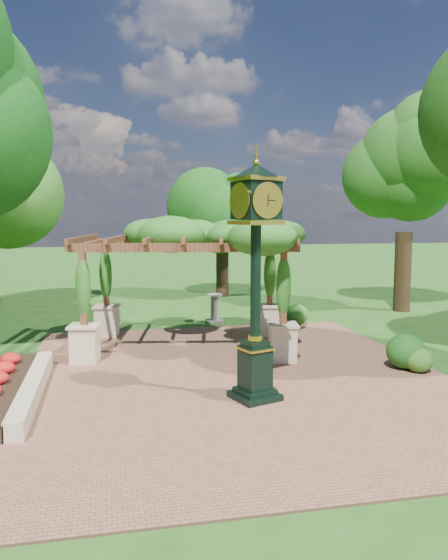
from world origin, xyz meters
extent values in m
plane|color=#1E4714|center=(0.00, 0.00, 0.00)|extent=(120.00, 120.00, 0.00)
cube|color=brown|center=(0.00, 1.00, 0.02)|extent=(10.00, 12.00, 0.04)
cube|color=#C6B793|center=(-4.60, 0.50, 0.20)|extent=(0.35, 5.00, 0.40)
cube|color=black|center=(0.00, -0.64, 0.11)|extent=(1.11, 1.11, 0.13)
cube|color=black|center=(0.00, -0.64, 0.69)|extent=(0.69, 0.69, 0.98)
cube|color=gold|center=(0.00, -0.64, 1.13)|extent=(0.78, 0.78, 0.04)
cylinder|color=black|center=(0.00, -0.64, 2.54)|extent=(0.28, 0.28, 2.50)
cube|color=black|center=(0.00, -0.64, 4.17)|extent=(0.97, 0.97, 0.76)
cylinder|color=#EEE6CA|center=(0.13, -1.01, 4.17)|extent=(0.63, 0.25, 0.65)
cone|color=black|center=(0.00, -0.64, 4.77)|extent=(1.25, 1.25, 0.27)
sphere|color=gold|center=(0.00, -0.64, 4.93)|extent=(0.15, 0.15, 0.15)
cube|color=beige|center=(-3.62, 3.12, 0.51)|extent=(0.79, 0.79, 0.94)
cube|color=brown|center=(-3.62, 3.12, 2.00)|extent=(0.19, 0.19, 1.94)
cube|color=beige|center=(1.53, 2.18, 0.51)|extent=(0.79, 0.79, 0.94)
cube|color=brown|center=(1.53, 2.18, 2.00)|extent=(0.19, 0.19, 1.94)
cube|color=beige|center=(-3.05, 6.21, 0.51)|extent=(0.79, 0.79, 0.94)
cube|color=brown|center=(-3.05, 6.21, 2.00)|extent=(0.19, 0.19, 1.94)
cube|color=beige|center=(2.09, 5.27, 0.51)|extent=(0.79, 0.79, 0.94)
cube|color=brown|center=(2.09, 5.27, 2.00)|extent=(0.19, 0.19, 1.94)
cube|color=brown|center=(-1.04, 2.65, 3.05)|extent=(5.99, 1.23, 0.23)
cube|color=brown|center=(-0.48, 5.74, 3.05)|extent=(5.99, 1.23, 0.23)
ellipsoid|color=#235819|center=(-0.76, 4.20, 3.34)|extent=(6.64, 4.79, 1.05)
cube|color=gray|center=(0.79, 7.84, 0.05)|extent=(0.60, 0.60, 0.11)
cylinder|color=gray|center=(0.79, 7.84, 0.53)|extent=(0.31, 0.31, 0.95)
cylinder|color=gray|center=(0.79, 7.84, 1.03)|extent=(0.57, 0.57, 0.05)
ellipsoid|color=#2E631C|center=(4.47, 0.44, 0.35)|extent=(0.85, 0.85, 0.61)
ellipsoid|color=#194C15|center=(4.33, 0.80, 0.48)|extent=(1.10, 1.10, 0.88)
ellipsoid|color=#25631C|center=(3.49, 6.63, 0.41)|extent=(0.95, 0.95, 0.74)
cylinder|color=black|center=(2.42, 14.30, 1.23)|extent=(0.60, 0.60, 2.46)
ellipsoid|color=#133F0F|center=(2.42, 14.30, 4.41)|extent=(3.33, 3.33, 3.89)
cylinder|color=#2F2112|center=(8.77, 8.72, 1.61)|extent=(0.67, 0.67, 3.22)
ellipsoid|color=#225217|center=(8.77, 8.72, 5.77)|extent=(4.05, 4.05, 5.09)
camera|label=1|loc=(-2.94, -11.38, 3.86)|focal=35.00mm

